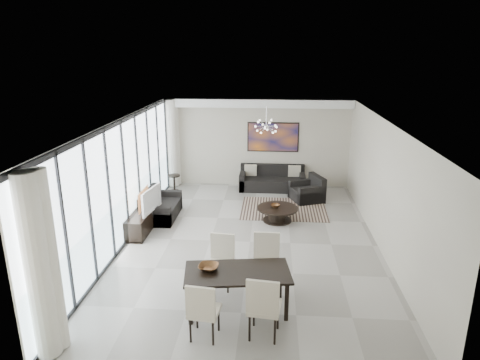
# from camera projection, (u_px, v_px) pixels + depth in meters

# --- Properties ---
(room_shell) EXTENTS (6.00, 9.00, 2.90)m
(room_shell) POSITION_uv_depth(u_px,v_px,m) (271.00, 185.00, 9.76)
(room_shell) COLOR #A8A39B
(room_shell) RESTS_ON ground
(window_wall) EXTENTS (0.37, 8.95, 2.90)m
(window_wall) POSITION_uv_depth(u_px,v_px,m) (129.00, 181.00, 10.00)
(window_wall) COLOR silver
(window_wall) RESTS_ON floor
(soffit) EXTENTS (5.98, 0.40, 0.26)m
(soffit) POSITION_uv_depth(u_px,v_px,m) (258.00, 103.00, 13.50)
(soffit) COLOR white
(soffit) RESTS_ON room_shell
(painting) EXTENTS (1.68, 0.04, 0.98)m
(painting) POSITION_uv_depth(u_px,v_px,m) (273.00, 137.00, 13.96)
(painting) COLOR #CA681C
(painting) RESTS_ON room_shell
(chandelier) EXTENTS (0.66, 0.66, 0.71)m
(chandelier) POSITION_uv_depth(u_px,v_px,m) (266.00, 126.00, 11.89)
(chandelier) COLOR silver
(chandelier) RESTS_ON room_shell
(rug) EXTENTS (2.43, 1.88, 0.01)m
(rug) POSITION_uv_depth(u_px,v_px,m) (284.00, 209.00, 12.31)
(rug) COLOR black
(rug) RESTS_ON floor
(coffee_table) EXTENTS (1.09, 1.09, 0.38)m
(coffee_table) POSITION_uv_depth(u_px,v_px,m) (277.00, 213.00, 11.40)
(coffee_table) COLOR black
(coffee_table) RESTS_ON floor
(bowl_coffee) EXTENTS (0.24, 0.24, 0.08)m
(bowl_coffee) POSITION_uv_depth(u_px,v_px,m) (275.00, 206.00, 11.37)
(bowl_coffee) COLOR brown
(bowl_coffee) RESTS_ON coffee_table
(sofa_main) EXTENTS (2.11, 0.86, 0.77)m
(sofa_main) POSITION_uv_depth(u_px,v_px,m) (272.00, 181.00, 13.98)
(sofa_main) COLOR black
(sofa_main) RESTS_ON floor
(loveseat) EXTENTS (0.84, 1.50, 0.75)m
(loveseat) POSITION_uv_depth(u_px,v_px,m) (160.00, 208.00, 11.65)
(loveseat) COLOR black
(loveseat) RESTS_ON floor
(armchair) EXTENTS (1.12, 1.15, 0.76)m
(armchair) POSITION_uv_depth(u_px,v_px,m) (308.00, 192.00, 12.95)
(armchair) COLOR black
(armchair) RESTS_ON floor
(side_table) EXTENTS (0.39, 0.39, 0.54)m
(side_table) POSITION_uv_depth(u_px,v_px,m) (174.00, 180.00, 13.77)
(side_table) COLOR black
(side_table) RESTS_ON floor
(tv_console) EXTENTS (0.46, 1.64, 0.51)m
(tv_console) POSITION_uv_depth(u_px,v_px,m) (142.00, 221.00, 10.81)
(tv_console) COLOR black
(tv_console) RESTS_ON floor
(television) EXTENTS (0.29, 1.06, 0.60)m
(television) POSITION_uv_depth(u_px,v_px,m) (148.00, 200.00, 10.68)
(television) COLOR gray
(television) RESTS_ON tv_console
(dining_table) EXTENTS (1.92, 1.15, 0.76)m
(dining_table) POSITION_uv_depth(u_px,v_px,m) (238.00, 276.00, 7.38)
(dining_table) COLOR black
(dining_table) RESTS_ON floor
(dining_chair_sw) EXTENTS (0.52, 0.52, 1.01)m
(dining_chair_sw) POSITION_uv_depth(u_px,v_px,m) (203.00, 308.00, 6.61)
(dining_chair_sw) COLOR beige
(dining_chair_sw) RESTS_ON floor
(dining_chair_se) EXTENTS (0.57, 0.57, 1.11)m
(dining_chair_se) POSITION_uv_depth(u_px,v_px,m) (263.00, 304.00, 6.62)
(dining_chair_se) COLOR beige
(dining_chair_se) RESTS_ON floor
(dining_chair_nw) EXTENTS (0.52, 0.52, 1.03)m
(dining_chair_nw) POSITION_uv_depth(u_px,v_px,m) (221.00, 257.00, 8.22)
(dining_chair_nw) COLOR beige
(dining_chair_nw) RESTS_ON floor
(dining_chair_ne) EXTENTS (0.50, 0.50, 1.08)m
(dining_chair_ne) POSITION_uv_depth(u_px,v_px,m) (266.00, 257.00, 8.15)
(dining_chair_ne) COLOR beige
(dining_chair_ne) RESTS_ON floor
(bowl_dining) EXTENTS (0.39, 0.39, 0.09)m
(bowl_dining) POSITION_uv_depth(u_px,v_px,m) (208.00, 267.00, 7.41)
(bowl_dining) COLOR brown
(bowl_dining) RESTS_ON dining_table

